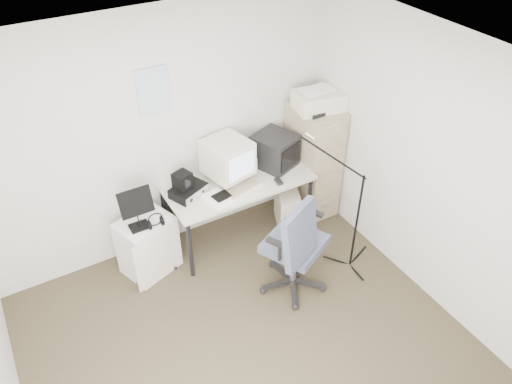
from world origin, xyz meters
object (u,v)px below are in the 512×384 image
office_chair (295,242)px  side_cart (148,245)px  desk (239,209)px  filing_cabinet (312,160)px

office_chair → side_cart: bearing=114.3°
desk → office_chair: office_chair is taller
filing_cabinet → side_cart: bearing=-179.5°
office_chair → side_cart: 1.47m
filing_cabinet → side_cart: size_ratio=2.10×
side_cart → filing_cabinet: bearing=-18.8°
filing_cabinet → office_chair: size_ratio=1.14×
office_chair → side_cart: (-1.12, 0.92, -0.26)m
filing_cabinet → desk: 0.99m
filing_cabinet → desk: filing_cabinet is taller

